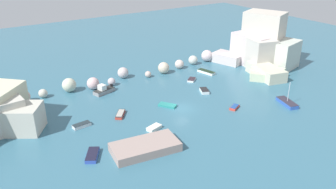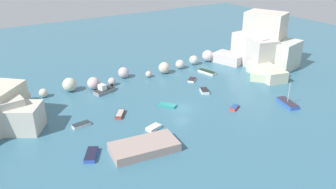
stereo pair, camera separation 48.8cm
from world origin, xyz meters
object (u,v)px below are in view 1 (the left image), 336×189
object	(u,v)px
moored_boat_2	(192,80)
moored_boat_7	(206,72)
moored_boat_5	(234,107)
stone_dock	(145,147)
moored_boat_11	(147,152)
moored_boat_8	(287,103)
moored_boat_6	(154,128)
moored_boat_0	(120,114)
moored_boat_9	(167,105)
moored_boat_1	(82,125)
moored_boat_10	(204,91)
moored_boat_3	(92,155)
moored_boat_4	(104,90)

from	to	relation	value
moored_boat_2	moored_boat_7	bearing A→B (deg)	-20.68
moored_boat_2	moored_boat_5	distance (m)	14.37
stone_dock	moored_boat_11	xyz separation A→B (m)	(-0.19, -0.69, -0.32)
moored_boat_8	stone_dock	bearing A→B (deg)	104.76
moored_boat_2	moored_boat_11	bearing A→B (deg)	-178.43
moored_boat_5	moored_boat_6	distance (m)	15.23
moored_boat_0	moored_boat_6	bearing A→B (deg)	-123.84
stone_dock	moored_boat_6	world-z (taller)	stone_dock
moored_boat_7	moored_boat_9	xyz separation A→B (m)	(-15.94, -9.15, -0.09)
moored_boat_11	moored_boat_7	bearing A→B (deg)	33.54
moored_boat_1	moored_boat_2	size ratio (longest dim) A/B	1.11
moored_boat_5	moored_boat_9	bearing A→B (deg)	-63.22
moored_boat_9	moored_boat_10	distance (m)	9.20
moored_boat_5	moored_boat_0	bearing A→B (deg)	-51.21
moored_boat_3	moored_boat_11	bearing A→B (deg)	93.92
moored_boat_2	moored_boat_7	size ratio (longest dim) A/B	0.60
moored_boat_3	moored_boat_1	bearing A→B (deg)	-159.99
moored_boat_3	moored_boat_10	xyz separation A→B (m)	(25.74, 8.72, 0.02)
moored_boat_5	moored_boat_10	size ratio (longest dim) A/B	0.91
moored_boat_4	moored_boat_5	size ratio (longest dim) A/B	1.76
moored_boat_5	moored_boat_7	size ratio (longest dim) A/B	0.58
moored_boat_3	moored_boat_11	size ratio (longest dim) A/B	1.19
moored_boat_2	moored_boat_10	bearing A→B (deg)	-143.51
moored_boat_10	moored_boat_1	bearing A→B (deg)	114.25
moored_boat_1	moored_boat_3	world-z (taller)	moored_boat_3
stone_dock	moored_boat_10	bearing A→B (deg)	30.48
moored_boat_9	moored_boat_7	bearing A→B (deg)	85.87
moored_boat_6	moored_boat_4	bearing A→B (deg)	76.08
stone_dock	moored_boat_2	xyz separation A→B (m)	(20.74, 17.39, -0.40)
moored_boat_1	moored_boat_2	distance (m)	26.35
moored_boat_0	moored_boat_3	world-z (taller)	moored_boat_3
moored_boat_4	moored_boat_11	distance (m)	22.24
moored_boat_5	moored_boat_11	world-z (taller)	moored_boat_11
moored_boat_4	moored_boat_2	bearing A→B (deg)	150.75
moored_boat_10	moored_boat_5	bearing A→B (deg)	-155.90
moored_boat_2	moored_boat_11	size ratio (longest dim) A/B	0.85
moored_boat_11	moored_boat_1	bearing A→B (deg)	107.94
moored_boat_1	moored_boat_4	world-z (taller)	moored_boat_4
moored_boat_7	moored_boat_11	bearing A→B (deg)	114.18
moored_boat_6	moored_boat_9	size ratio (longest dim) A/B	0.78
moored_boat_2	moored_boat_3	distance (m)	31.05
moored_boat_5	moored_boat_10	distance (m)	8.20
moored_boat_1	moored_boat_4	size ratio (longest dim) A/B	0.66
moored_boat_0	moored_boat_2	distance (m)	19.96
moored_boat_4	moored_boat_9	xyz separation A→B (m)	(6.90, -11.28, -0.40)
moored_boat_1	moored_boat_2	world-z (taller)	moored_boat_1
moored_boat_6	moored_boat_8	bearing A→B (deg)	-28.98
moored_boat_6	moored_boat_10	xyz separation A→B (m)	(15.14, 6.91, 0.04)
moored_boat_1	moored_boat_9	world-z (taller)	moored_boat_1
moored_boat_5	moored_boat_3	bearing A→B (deg)	-24.95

